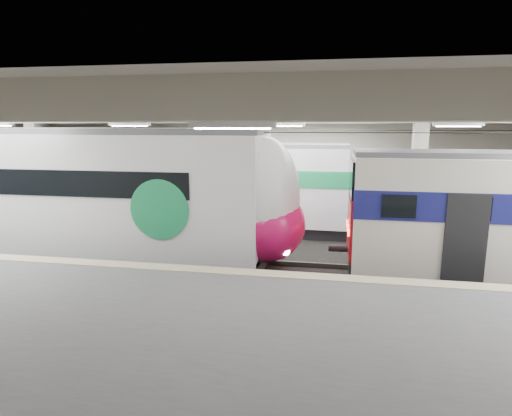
# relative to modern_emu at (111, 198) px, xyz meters

# --- Properties ---
(station_hall) EXTENTS (36.00, 24.00, 5.75)m
(station_hall) POSITION_rel_modern_emu_xyz_m (5.90, -1.74, 0.88)
(station_hall) COLOR black
(station_hall) RESTS_ON ground
(modern_emu) EXTENTS (15.16, 3.13, 4.83)m
(modern_emu) POSITION_rel_modern_emu_xyz_m (0.00, 0.00, 0.00)
(modern_emu) COLOR white
(modern_emu) RESTS_ON ground
(far_train) EXTENTS (12.74, 2.89, 4.10)m
(far_train) POSITION_rel_modern_emu_xyz_m (2.13, 5.50, -0.25)
(far_train) COLOR white
(far_train) RESTS_ON ground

